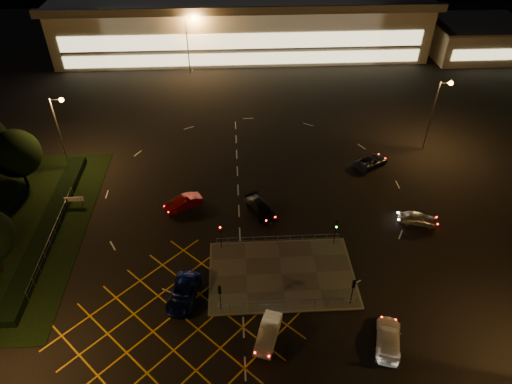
{
  "coord_description": "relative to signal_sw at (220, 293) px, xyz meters",
  "views": [
    {
      "loc": [
        -2.24,
        -32.51,
        34.4
      ],
      "look_at": [
        0.04,
        8.9,
        2.0
      ],
      "focal_mm": 32.0,
      "sensor_mm": 36.0,
      "label": 1
    }
  ],
  "objects": [
    {
      "name": "ground",
      "position": [
        4.0,
        5.99,
        -2.37
      ],
      "size": [
        180.0,
        180.0,
        0.0
      ],
      "primitive_type": "plane",
      "color": "black",
      "rests_on": "ground"
    },
    {
      "name": "pedestrian_island",
      "position": [
        6.0,
        3.99,
        -2.31
      ],
      "size": [
        14.0,
        9.0,
        0.12
      ],
      "primitive_type": "cube",
      "color": "#4C4944",
      "rests_on": "ground"
    },
    {
      "name": "grass_verge",
      "position": [
        -24.0,
        11.99,
        -2.33
      ],
      "size": [
        18.0,
        30.0,
        0.08
      ],
      "primitive_type": "cube",
      "color": "black",
      "rests_on": "ground"
    },
    {
      "name": "hedge",
      "position": [
        -19.0,
        11.99,
        -1.87
      ],
      "size": [
        2.0,
        26.0,
        1.0
      ],
      "primitive_type": "cube",
      "color": "black",
      "rests_on": "ground"
    },
    {
      "name": "supermarket",
      "position": [
        4.0,
        67.95,
        2.95
      ],
      "size": [
        72.0,
        26.5,
        10.5
      ],
      "color": "beige",
      "rests_on": "ground"
    },
    {
      "name": "retail_unit_a",
      "position": [
        50.0,
        59.97,
        0.85
      ],
      "size": [
        18.8,
        14.8,
        6.35
      ],
      "color": "beige",
      "rests_on": "ground"
    },
    {
      "name": "streetlight_nw",
      "position": [
        -19.56,
        23.99,
        4.2
      ],
      "size": [
        1.78,
        0.56,
        10.03
      ],
      "color": "slate",
      "rests_on": "ground"
    },
    {
      "name": "streetlight_ne",
      "position": [
        28.44,
        25.99,
        4.2
      ],
      "size": [
        1.78,
        0.56,
        10.03
      ],
      "color": "slate",
      "rests_on": "ground"
    },
    {
      "name": "streetlight_far_left",
      "position": [
        -5.56,
        53.99,
        4.2
      ],
      "size": [
        1.78,
        0.56,
        10.03
      ],
      "color": "slate",
      "rests_on": "ground"
    },
    {
      "name": "streetlight_far_right",
      "position": [
        34.44,
        55.99,
        4.2
      ],
      "size": [
        1.78,
        0.56,
        10.03
      ],
      "color": "slate",
      "rests_on": "ground"
    },
    {
      "name": "signal_sw",
      "position": [
        0.0,
        0.0,
        0.0
      ],
      "size": [
        0.28,
        0.3,
        3.15
      ],
      "rotation": [
        0.0,
        0.0,
        3.14
      ],
      "color": "black",
      "rests_on": "pedestrian_island"
    },
    {
      "name": "signal_se",
      "position": [
        12.0,
        0.0,
        0.0
      ],
      "size": [
        0.28,
        0.3,
        3.15
      ],
      "rotation": [
        0.0,
        0.0,
        3.14
      ],
      "color": "black",
      "rests_on": "pedestrian_island"
    },
    {
      "name": "signal_nw",
      "position": [
        0.0,
        7.99,
        0.0
      ],
      "size": [
        0.28,
        0.3,
        3.15
      ],
      "color": "black",
      "rests_on": "pedestrian_island"
    },
    {
      "name": "signal_ne",
      "position": [
        12.0,
        7.99,
        0.0
      ],
      "size": [
        0.28,
        0.3,
        3.15
      ],
      "color": "black",
      "rests_on": "pedestrian_island"
    },
    {
      "name": "tree_c",
      "position": [
        -24.0,
        19.99,
        2.59
      ],
      "size": [
        5.76,
        5.76,
        7.84
      ],
      "color": "black",
      "rests_on": "ground"
    },
    {
      "name": "car_queue_white",
      "position": [
        4.1,
        -3.23,
        -1.64
      ],
      "size": [
        2.87,
        4.67,
        1.45
      ],
      "primitive_type": "imported",
      "rotation": [
        0.0,
        0.0,
        5.96
      ],
      "color": "silver",
      "rests_on": "ground"
    },
    {
      "name": "car_left_blue",
      "position": [
        -3.5,
        1.51,
        -1.63
      ],
      "size": [
        3.43,
        5.68,
        1.48
      ],
      "primitive_type": "imported",
      "rotation": [
        0.0,
        0.0,
        6.09
      ],
      "color": "#0C174A",
      "rests_on": "ground"
    },
    {
      "name": "car_far_dkgrey",
      "position": [
        4.54,
        13.46,
        -1.66
      ],
      "size": [
        3.99,
        5.21,
        1.41
      ],
      "primitive_type": "imported",
      "rotation": [
        0.0,
        0.0,
        0.48
      ],
      "color": "black",
      "rests_on": "ground"
    },
    {
      "name": "car_right_silver",
      "position": [
        21.96,
        10.81,
        -1.67
      ],
      "size": [
        4.38,
        2.62,
        1.4
      ],
      "primitive_type": "imported",
      "rotation": [
        0.0,
        0.0,
        1.32
      ],
      "color": "silver",
      "rests_on": "ground"
    },
    {
      "name": "car_circ_red",
      "position": [
        -4.44,
        14.93,
        -1.63
      ],
      "size": [
        4.67,
        3.47,
        1.47
      ],
      "primitive_type": "imported",
      "rotation": [
        0.0,
        0.0,
        5.2
      ],
      "color": "maroon",
      "rests_on": "ground"
    },
    {
      "name": "car_east_grey",
      "position": [
        19.61,
        22.26,
        -1.69
      ],
      "size": [
        5.34,
        4.51,
        1.36
      ],
      "primitive_type": "imported",
      "rotation": [
        0.0,
        0.0,
        2.13
      ],
      "color": "black",
      "rests_on": "ground"
    },
    {
      "name": "car_approach_white",
      "position": [
        14.28,
        -4.31,
        -1.65
      ],
      "size": [
        3.34,
        5.29,
        1.43
      ],
      "primitive_type": "imported",
      "rotation": [
        0.0,
        0.0,
        2.85
      ],
      "color": "silver",
      "rests_on": "ground"
    }
  ]
}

